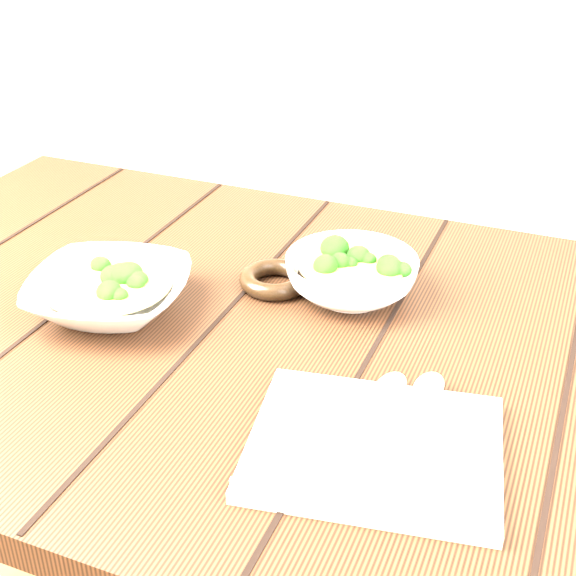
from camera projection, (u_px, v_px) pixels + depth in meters
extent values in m
cube|color=#331B0E|center=(237.00, 333.00, 1.02)|extent=(1.20, 0.80, 0.04)
cube|color=#331B0E|center=(77.00, 350.00, 1.65)|extent=(0.07, 0.07, 0.71)
imported|color=silver|center=(110.00, 293.00, 1.02)|extent=(0.24, 0.24, 0.05)
cylinder|color=#A48349|center=(108.00, 283.00, 1.01)|extent=(0.16, 0.16, 0.00)
ellipsoid|color=#2F7C1B|center=(124.00, 280.00, 1.01)|extent=(0.03, 0.03, 0.03)
ellipsoid|color=#2F7C1B|center=(127.00, 269.00, 1.03)|extent=(0.03, 0.03, 0.03)
ellipsoid|color=#2F7C1B|center=(99.00, 264.00, 1.04)|extent=(0.03, 0.03, 0.03)
ellipsoid|color=#2F7C1B|center=(89.00, 278.00, 1.01)|extent=(0.03, 0.03, 0.03)
ellipsoid|color=#2F7C1B|center=(86.00, 291.00, 0.98)|extent=(0.03, 0.03, 0.03)
ellipsoid|color=#2F7C1B|center=(118.00, 298.00, 0.97)|extent=(0.03, 0.03, 0.03)
imported|color=silver|center=(351.00, 277.00, 1.05)|extent=(0.21, 0.21, 0.05)
cylinder|color=#A48349|center=(352.00, 265.00, 1.04)|extent=(0.14, 0.14, 0.00)
ellipsoid|color=#2F7C1B|center=(365.00, 262.00, 1.04)|extent=(0.03, 0.03, 0.02)
ellipsoid|color=#2F7C1B|center=(363.00, 253.00, 1.06)|extent=(0.03, 0.03, 0.02)
ellipsoid|color=#2F7C1B|center=(337.00, 249.00, 1.07)|extent=(0.03, 0.03, 0.02)
ellipsoid|color=#2F7C1B|center=(336.00, 261.00, 1.04)|extent=(0.03, 0.03, 0.02)
ellipsoid|color=#2F7C1B|center=(339.00, 271.00, 1.02)|extent=(0.03, 0.03, 0.02)
ellipsoid|color=#2F7C1B|center=(369.00, 276.00, 1.00)|extent=(0.03, 0.03, 0.02)
torus|color=black|center=(275.00, 279.00, 1.08)|extent=(0.10, 0.10, 0.02)
cube|color=beige|center=(374.00, 447.00, 0.79)|extent=(0.27, 0.24, 0.01)
cylinder|color=beige|center=(359.00, 438.00, 0.78)|extent=(0.02, 0.16, 0.01)
ellipsoid|color=beige|center=(390.00, 387.00, 0.86)|extent=(0.04, 0.06, 0.01)
cylinder|color=beige|center=(403.00, 439.00, 0.78)|extent=(0.01, 0.16, 0.01)
ellipsoid|color=beige|center=(428.00, 387.00, 0.86)|extent=(0.03, 0.06, 0.01)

